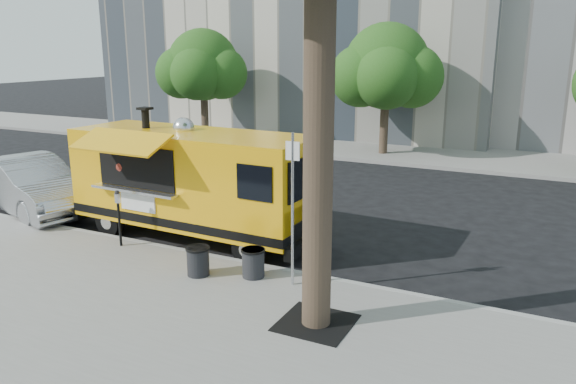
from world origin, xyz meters
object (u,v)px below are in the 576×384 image
sign_post (293,201)px  sedan (31,185)px  parking_meter (119,211)px  trash_bin_left (198,260)px  far_tree_b (387,67)px  far_tree_a (203,65)px  trash_bin_right (253,262)px  food_truck (192,180)px

sign_post → sedan: sign_post is taller
parking_meter → trash_bin_left: size_ratio=2.26×
trash_bin_left → far_tree_b: bearing=92.4°
parking_meter → sedan: size_ratio=0.27×
far_tree_a → trash_bin_right: far_tree_a is taller
far_tree_a → parking_meter: bearing=-62.9°
far_tree_a → sedan: bearing=-78.8°
food_truck → trash_bin_left: (1.66, -2.15, -1.03)m
parking_meter → trash_bin_left: 2.75m
parking_meter → food_truck: food_truck is taller
food_truck → trash_bin_right: size_ratio=11.10×
sedan → trash_bin_left: size_ratio=8.27×
far_tree_a → food_truck: 14.68m
sedan → trash_bin_left: bearing=-88.7°
far_tree_b → trash_bin_right: 14.74m
far_tree_a → trash_bin_left: bearing=-56.0°
far_tree_a → far_tree_b: far_tree_b is taller
trash_bin_right → food_truck: bearing=147.3°
food_truck → trash_bin_left: 2.90m
sedan → trash_bin_right: (8.23, -1.55, -0.34)m
trash_bin_left → trash_bin_right: (1.05, 0.42, -0.00)m
far_tree_a → trash_bin_right: size_ratio=9.13×
sedan → trash_bin_left: 7.45m
far_tree_b → sedan: bearing=-117.3°
far_tree_a → sedan: (2.45, -12.30, -2.97)m
far_tree_b → trash_bin_right: bearing=-83.3°
sedan → trash_bin_right: size_ratio=8.32×
far_tree_b → parking_meter: bearing=-98.1°
parking_meter → sedan: (-4.55, 1.35, -0.18)m
far_tree_b → parking_meter: size_ratio=4.12×
sign_post → far_tree_b: bearing=100.1°
far_tree_b → sedan: (-6.55, -12.70, -3.03)m
sign_post → food_truck: food_truck is taller
food_truck → trash_bin_left: bearing=-50.6°
far_tree_a → food_truck: far_tree_a is taller
far_tree_a → far_tree_b: bearing=2.5°
sign_post → trash_bin_left: sign_post is taller
far_tree_b → trash_bin_right: (1.68, -14.25, -3.37)m
far_tree_b → sedan: far_tree_b is taller
far_tree_a → trash_bin_left: far_tree_a is taller
far_tree_b → food_truck: (-1.03, -12.52, -2.34)m
far_tree_b → sedan: size_ratio=1.13×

